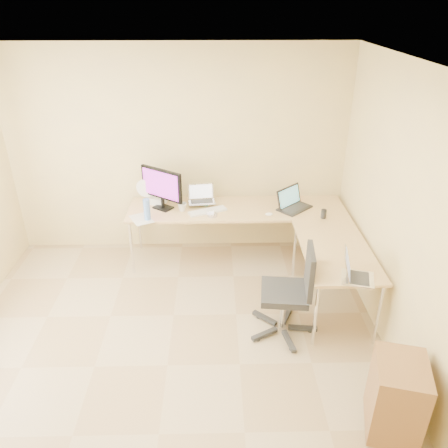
{
  "coord_description": "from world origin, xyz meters",
  "views": [
    {
      "loc": [
        0.46,
        -3.01,
        3.05
      ],
      "look_at": [
        0.55,
        1.1,
        0.9
      ],
      "focal_mm": 35.28,
      "sensor_mm": 36.0,
      "label": 1
    }
  ],
  "objects_px": {
    "desk_main": "(237,234)",
    "laptop_return": "(359,269)",
    "keyboard": "(208,211)",
    "mug": "(182,207)",
    "water_bottle": "(147,210)",
    "monitor": "(162,189)",
    "desk_fan": "(146,191)",
    "cabinet": "(396,397)",
    "desk_return": "(332,278)",
    "laptop_black": "(295,199)",
    "office_chair": "(284,290)",
    "laptop_center": "(202,194)"
  },
  "relations": [
    {
      "from": "desk_main",
      "to": "laptop_return",
      "type": "xyz_separation_m",
      "value": [
        1.04,
        -1.55,
        0.48
      ]
    },
    {
      "from": "keyboard",
      "to": "mug",
      "type": "relative_size",
      "value": 4.36
    },
    {
      "from": "water_bottle",
      "to": "monitor",
      "type": "bearing_deg",
      "value": 64.55
    },
    {
      "from": "desk_fan",
      "to": "cabinet",
      "type": "height_order",
      "value": "desk_fan"
    },
    {
      "from": "desk_return",
      "to": "cabinet",
      "type": "distance_m",
      "value": 1.56
    },
    {
      "from": "laptop_black",
      "to": "cabinet",
      "type": "distance_m",
      "value": 2.6
    },
    {
      "from": "monitor",
      "to": "water_bottle",
      "type": "relative_size",
      "value": 2.29
    },
    {
      "from": "monitor",
      "to": "cabinet",
      "type": "distance_m",
      "value": 3.31
    },
    {
      "from": "laptop_return",
      "to": "cabinet",
      "type": "relative_size",
      "value": 0.54
    },
    {
      "from": "laptop_black",
      "to": "desk_return",
      "type": "bearing_deg",
      "value": -116.96
    },
    {
      "from": "laptop_return",
      "to": "office_chair",
      "type": "distance_m",
      "value": 0.74
    },
    {
      "from": "desk_return",
      "to": "mug",
      "type": "relative_size",
      "value": 12.19
    },
    {
      "from": "laptop_black",
      "to": "office_chair",
      "type": "relative_size",
      "value": 0.42
    },
    {
      "from": "desk_return",
      "to": "desk_fan",
      "type": "bearing_deg",
      "value": 150.27
    },
    {
      "from": "keyboard",
      "to": "monitor",
      "type": "bearing_deg",
      "value": 143.82
    },
    {
      "from": "monitor",
      "to": "mug",
      "type": "bearing_deg",
      "value": 17.78
    },
    {
      "from": "desk_main",
      "to": "keyboard",
      "type": "bearing_deg",
      "value": -163.35
    },
    {
      "from": "desk_return",
      "to": "water_bottle",
      "type": "bearing_deg",
      "value": 160.88
    },
    {
      "from": "water_bottle",
      "to": "laptop_return",
      "type": "height_order",
      "value": "water_bottle"
    },
    {
      "from": "laptop_black",
      "to": "cabinet",
      "type": "height_order",
      "value": "laptop_black"
    },
    {
      "from": "water_bottle",
      "to": "laptop_return",
      "type": "relative_size",
      "value": 0.76
    },
    {
      "from": "cabinet",
      "to": "desk_fan",
      "type": "bearing_deg",
      "value": 143.29
    },
    {
      "from": "monitor",
      "to": "laptop_return",
      "type": "height_order",
      "value": "monitor"
    },
    {
      "from": "laptop_center",
      "to": "cabinet",
      "type": "bearing_deg",
      "value": -67.8
    },
    {
      "from": "desk_main",
      "to": "laptop_black",
      "type": "distance_m",
      "value": 0.86
    },
    {
      "from": "desk_main",
      "to": "mug",
      "type": "relative_size",
      "value": 24.86
    },
    {
      "from": "monitor",
      "to": "mug",
      "type": "xyz_separation_m",
      "value": [
        0.24,
        -0.08,
        -0.21
      ]
    },
    {
      "from": "laptop_black",
      "to": "cabinet",
      "type": "xyz_separation_m",
      "value": [
        0.38,
        -2.52,
        -0.5
      ]
    },
    {
      "from": "monitor",
      "to": "desk_fan",
      "type": "relative_size",
      "value": 2.06
    },
    {
      "from": "laptop_center",
      "to": "cabinet",
      "type": "relative_size",
      "value": 0.51
    },
    {
      "from": "desk_return",
      "to": "water_bottle",
      "type": "xyz_separation_m",
      "value": [
        -2.03,
        0.7,
        0.5
      ]
    },
    {
      "from": "monitor",
      "to": "mug",
      "type": "distance_m",
      "value": 0.32
    },
    {
      "from": "desk_fan",
      "to": "cabinet",
      "type": "distance_m",
      "value": 3.57
    },
    {
      "from": "mug",
      "to": "laptop_return",
      "type": "xyz_separation_m",
      "value": [
        1.7,
        -1.48,
        0.06
      ]
    },
    {
      "from": "water_bottle",
      "to": "laptop_return",
      "type": "bearing_deg",
      "value": -30.93
    },
    {
      "from": "keyboard",
      "to": "water_bottle",
      "type": "relative_size",
      "value": 1.78
    },
    {
      "from": "monitor",
      "to": "desk_fan",
      "type": "height_order",
      "value": "monitor"
    },
    {
      "from": "laptop_return",
      "to": "mug",
      "type": "bearing_deg",
      "value": 64.69
    },
    {
      "from": "mug",
      "to": "desk_return",
      "type": "bearing_deg",
      "value": -29.74
    },
    {
      "from": "water_bottle",
      "to": "office_chair",
      "type": "distance_m",
      "value": 1.85
    },
    {
      "from": "monitor",
      "to": "laptop_return",
      "type": "relative_size",
      "value": 1.74
    },
    {
      "from": "monitor",
      "to": "desk_main",
      "type": "bearing_deg",
      "value": 34.71
    },
    {
      "from": "laptop_return",
      "to": "cabinet",
      "type": "bearing_deg",
      "value": -161.39
    },
    {
      "from": "laptop_center",
      "to": "mug",
      "type": "distance_m",
      "value": 0.29
    },
    {
      "from": "mug",
      "to": "desk_fan",
      "type": "height_order",
      "value": "desk_fan"
    },
    {
      "from": "desk_return",
      "to": "desk_fan",
      "type": "height_order",
      "value": "desk_fan"
    },
    {
      "from": "water_bottle",
      "to": "desk_fan",
      "type": "relative_size",
      "value": 0.9
    },
    {
      "from": "laptop_black",
      "to": "keyboard",
      "type": "height_order",
      "value": "laptop_black"
    },
    {
      "from": "water_bottle",
      "to": "cabinet",
      "type": "bearing_deg",
      "value": -46.65
    },
    {
      "from": "desk_main",
      "to": "keyboard",
      "type": "relative_size",
      "value": 5.7
    }
  ]
}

